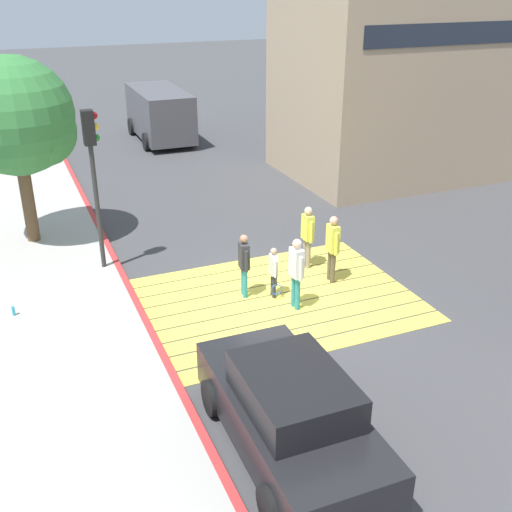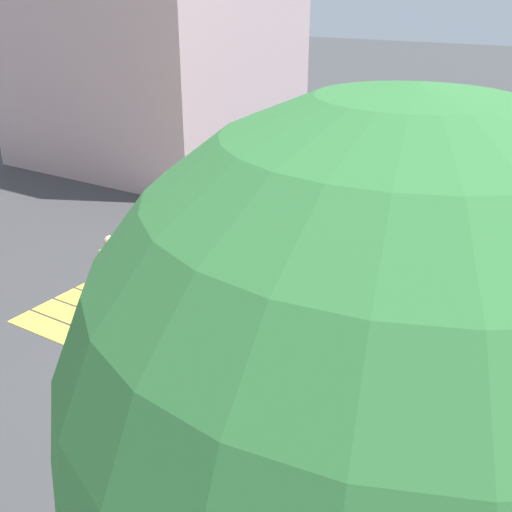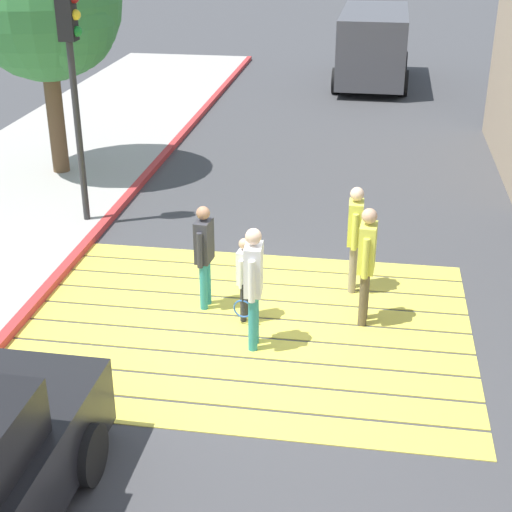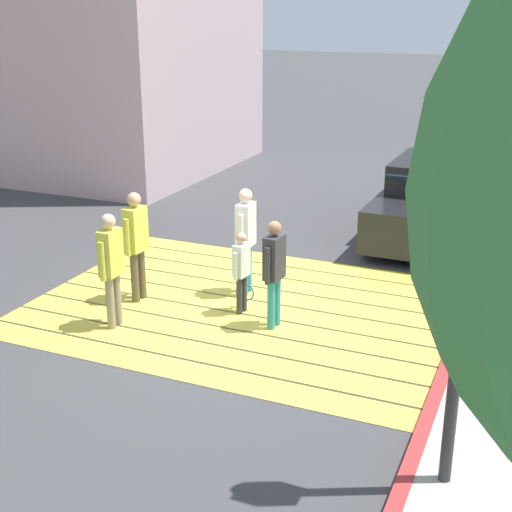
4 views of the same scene
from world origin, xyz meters
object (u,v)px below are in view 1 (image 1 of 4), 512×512
Objects in this scene: car_parked_near_curb at (290,413)px; van_down_street at (160,113)px; traffic_light_corner at (93,159)px; pedestrian_child_with_racket at (274,270)px; pedestrian_adult_side at (244,261)px; street_tree at (19,120)px; pedestrian_adult_lead at (296,269)px; pedestrian_teen_behind at (308,233)px; water_bottle at (13,311)px; pedestrian_adult_trailing at (333,244)px.

van_down_street reaches higher than car_parked_near_curb.
car_parked_near_curb is at bearing -78.88° from traffic_light_corner.
pedestrian_adult_side is at bearing 155.38° from pedestrian_child_with_racket.
van_down_street is 16.10m from pedestrian_adult_side.
street_tree is 8.64m from pedestrian_adult_lead.
pedestrian_teen_behind is at bearing -89.98° from van_down_street.
van_down_street is 14.21m from traffic_light_corner.
pedestrian_adult_lead reaches higher than pedestrian_adult_side.
traffic_light_corner is at bearing -60.07° from street_tree.
pedestrian_adult_lead is 1.37× the size of pedestrian_child_with_racket.
street_tree is 24.18× the size of water_bottle.
pedestrian_adult_side is at bearing -50.85° from street_tree.
van_down_street reaches higher than pedestrian_adult_side.
pedestrian_adult_trailing is at bearing 32.01° from pedestrian_adult_lead.
car_parked_near_curb is 0.81× the size of street_tree.
water_bottle is (-7.41, -14.98, -1.05)m from van_down_street.
pedestrian_adult_side is at bearing 76.06° from car_parked_near_curb.
street_tree is (-1.47, 2.56, 0.59)m from traffic_light_corner.
pedestrian_adult_trailing is at bearing -2.39° from pedestrian_adult_side.
water_bottle is (-0.91, -4.37, -3.40)m from street_tree.
pedestrian_adult_lead is 1.03× the size of pedestrian_teen_behind.
traffic_light_corner is (-5.03, -13.17, 1.76)m from van_down_street.
pedestrian_adult_side is at bearing -10.50° from water_bottle.
pedestrian_adult_lead reaches higher than car_parked_near_curb.
street_tree reaches higher than water_bottle.
street_tree is 3.28× the size of pedestrian_adult_side.
street_tree is at bearing 106.07° from car_parked_near_curb.
van_down_street is 0.98× the size of street_tree.
pedestrian_teen_behind reaches higher than car_parked_near_curb.
pedestrian_teen_behind is at bearing 38.02° from pedestrian_child_with_racket.
car_parked_near_curb is 2.52× the size of pedestrian_teen_behind.
car_parked_near_curb is at bearing -73.93° from street_tree.
pedestrian_adult_side is at bearing -157.66° from pedestrian_teen_behind.
traffic_light_corner is at bearing 138.82° from pedestrian_child_with_racket.
pedestrian_child_with_racket is at bearing 68.54° from car_parked_near_curb.
pedestrian_adult_lead reaches higher than pedestrian_teen_behind.
pedestrian_adult_side is at bearing -44.07° from traffic_light_corner.
pedestrian_child_with_racket is (3.52, -3.08, -2.31)m from traffic_light_corner.
water_bottle is at bearing 171.98° from pedestrian_adult_trailing.
pedestrian_teen_behind is at bearing 22.34° from pedestrian_adult_side.
traffic_light_corner is 2.41× the size of pedestrian_adult_lead.
pedestrian_adult_trailing is (3.65, 5.15, 0.30)m from car_parked_near_curb.
pedestrian_teen_behind is at bearing 101.46° from pedestrian_adult_trailing.
pedestrian_teen_behind is (1.26, 1.90, -0.03)m from pedestrian_adult_lead.
pedestrian_adult_trailing reaches higher than car_parked_near_curb.
water_bottle is at bearing 179.30° from pedestrian_teen_behind.
pedestrian_adult_trailing is 2.36m from pedestrian_adult_side.
pedestrian_adult_side is at bearing -97.66° from van_down_street.
pedestrian_child_with_racket is (-1.50, -16.25, -0.55)m from van_down_street.
pedestrian_adult_trailing is 1.03× the size of pedestrian_teen_behind.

